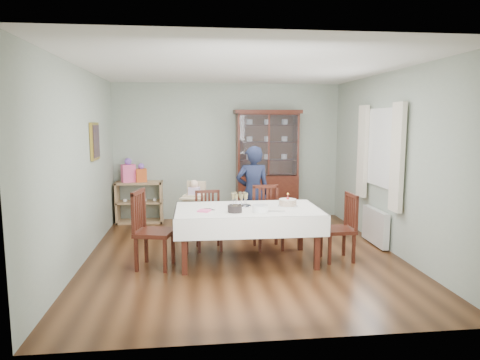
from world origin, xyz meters
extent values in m
plane|color=#593319|center=(0.00, 0.00, 0.00)|extent=(5.00, 5.00, 0.00)
plane|color=#9EAA99|center=(0.00, 2.50, 1.35)|extent=(4.50, 0.00, 4.50)
plane|color=#9EAA99|center=(-2.25, 0.00, 1.35)|extent=(0.00, 5.00, 5.00)
plane|color=#9EAA99|center=(2.25, 0.00, 1.35)|extent=(0.00, 5.00, 5.00)
plane|color=white|center=(0.00, 0.00, 2.70)|extent=(5.00, 5.00, 0.00)
cube|color=#431D10|center=(0.03, -0.28, 0.72)|extent=(1.91, 1.06, 0.06)
cube|color=silver|center=(0.03, -0.28, 0.76)|extent=(2.01, 1.16, 0.01)
cube|color=#431D10|center=(0.75, 2.26, 0.45)|extent=(1.20, 0.45, 0.90)
cube|color=white|center=(0.75, 2.07, 1.50)|extent=(1.12, 0.01, 1.16)
cube|color=#431D10|center=(0.75, 2.26, 2.14)|extent=(1.30, 0.48, 0.07)
cube|color=tan|center=(-1.75, 2.28, 0.02)|extent=(0.90, 0.38, 0.04)
cube|color=tan|center=(-1.75, 2.28, 0.40)|extent=(0.90, 0.38, 0.03)
cube|color=tan|center=(-1.75, 2.28, 0.78)|extent=(0.90, 0.38, 0.04)
cube|color=tan|center=(-2.17, 2.28, 0.40)|extent=(0.04, 0.38, 0.80)
cube|color=tan|center=(-1.33, 2.28, 0.40)|extent=(0.04, 0.38, 0.80)
cube|color=gold|center=(-2.22, 0.80, 1.65)|extent=(0.04, 0.48, 0.58)
cube|color=white|center=(2.22, 0.30, 1.55)|extent=(0.04, 1.02, 1.22)
cube|color=silver|center=(2.16, -0.32, 1.45)|extent=(0.07, 0.30, 1.55)
cube|color=silver|center=(2.16, 0.92, 1.45)|extent=(0.07, 0.30, 1.55)
cube|color=white|center=(2.16, 0.30, 0.30)|extent=(0.10, 0.80, 0.55)
cube|color=#431D10|center=(-0.48, 0.35, 0.41)|extent=(0.43, 0.43, 0.05)
cube|color=#431D10|center=(-0.50, 0.53, 0.66)|extent=(0.38, 0.06, 0.47)
cube|color=#431D10|center=(0.43, 0.29, 0.44)|extent=(0.47, 0.47, 0.05)
cube|color=#431D10|center=(0.41, 0.49, 0.71)|extent=(0.41, 0.07, 0.51)
cube|color=#431D10|center=(-1.24, -0.40, 0.48)|extent=(0.57, 0.57, 0.05)
cube|color=#431D10|center=(-1.44, -0.35, 0.77)|extent=(0.15, 0.45, 0.56)
cube|color=#431D10|center=(1.30, -0.37, 0.44)|extent=(0.44, 0.44, 0.05)
cube|color=#431D10|center=(1.49, -0.36, 0.70)|extent=(0.06, 0.41, 0.50)
imported|color=black|center=(0.28, 0.92, 0.78)|extent=(0.59, 0.40, 1.56)
cube|color=#C4AD88|center=(-0.70, 1.03, 0.63)|extent=(0.40, 0.37, 0.23)
cube|color=#C4AD88|center=(-0.70, 1.03, 0.82)|extent=(0.33, 0.16, 0.27)
cube|color=#C4AD88|center=(-0.70, 1.03, 0.71)|extent=(0.37, 0.25, 0.03)
cube|color=silver|center=(-0.70, 1.03, 0.78)|extent=(0.21, 0.18, 0.17)
sphere|color=beige|center=(-0.70, 1.03, 0.92)|extent=(0.14, 0.14, 0.14)
cylinder|color=silver|center=(-0.06, -0.14, 0.77)|extent=(0.32, 0.32, 0.01)
torus|color=silver|center=(-0.06, -0.14, 0.77)|extent=(0.32, 0.32, 0.01)
cylinder|color=white|center=(0.61, -0.22, 0.77)|extent=(0.28, 0.28, 0.02)
cylinder|color=brown|center=(0.61, -0.22, 0.82)|extent=(0.24, 0.24, 0.09)
cylinder|color=silver|center=(0.61, -0.22, 0.86)|extent=(0.24, 0.24, 0.01)
cylinder|color=#F24C4C|center=(0.61, -0.22, 0.91)|extent=(0.01, 0.01, 0.07)
sphere|color=yellow|center=(0.61, -0.22, 0.94)|extent=(0.02, 0.02, 0.02)
cylinder|color=black|center=(-0.17, -0.51, 0.81)|extent=(0.25, 0.25, 0.09)
cylinder|color=white|center=(0.17, -0.54, 0.81)|extent=(0.28, 0.28, 0.09)
cube|color=#FF5D97|center=(-0.57, -0.43, 0.77)|extent=(0.20, 0.20, 0.02)
cube|color=silver|center=(0.35, -0.53, 0.77)|extent=(0.31, 0.09, 0.01)
cube|color=#FF5D97|center=(-1.94, 2.26, 0.97)|extent=(0.29, 0.25, 0.34)
sphere|color=#E533B2|center=(-1.94, 2.26, 1.20)|extent=(0.14, 0.14, 0.14)
cube|color=#DC5922|center=(-1.70, 2.26, 0.93)|extent=(0.22, 0.17, 0.25)
sphere|color=#E533B2|center=(-1.70, 2.26, 1.10)|extent=(0.12, 0.12, 0.12)
camera|label=1|loc=(-0.73, -6.05, 1.96)|focal=32.00mm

